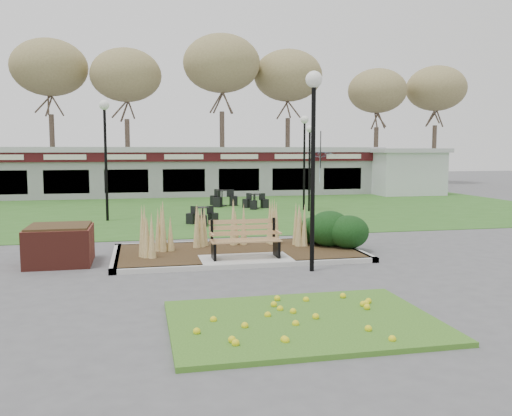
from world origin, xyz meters
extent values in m
plane|color=#515154|center=(0.00, 0.00, 0.00)|extent=(100.00, 100.00, 0.00)
cube|color=#2E5F1E|center=(0.00, 12.00, 0.01)|extent=(34.00, 16.00, 0.02)
cube|color=#35631C|center=(0.00, -4.60, 0.04)|extent=(4.20, 3.00, 0.08)
cube|color=#322114|center=(0.00, 1.20, 0.06)|extent=(6.22, 3.22, 0.12)
cube|color=#B7B7B2|center=(0.00, -0.41, 0.06)|extent=(6.40, 0.18, 0.12)
cube|color=#B7B7B2|center=(0.00, 2.81, 0.06)|extent=(6.40, 0.18, 0.12)
cube|color=#B7B7B2|center=(-3.11, 1.20, 0.06)|extent=(0.18, 3.40, 0.12)
cube|color=#B7B7B2|center=(3.11, 1.20, 0.06)|extent=(0.18, 3.40, 0.12)
cube|color=#B7B7B2|center=(0.00, 0.15, 0.07)|extent=(2.20, 1.20, 0.13)
cone|color=tan|center=(-1.90, 1.60, 0.70)|extent=(0.36, 0.36, 1.15)
cone|color=tan|center=(-0.90, 2.00, 0.70)|extent=(0.36, 0.36, 1.15)
cone|color=tan|center=(0.20, 2.20, 0.70)|extent=(0.36, 0.36, 1.15)
cone|color=tan|center=(1.10, 2.00, 0.70)|extent=(0.36, 0.36, 1.15)
cone|color=tan|center=(1.90, 1.60, 0.70)|extent=(0.36, 0.36, 1.15)
cone|color=tan|center=(-2.40, 0.80, 0.70)|extent=(0.36, 0.36, 1.15)
ellipsoid|color=black|center=(2.60, 1.40, 0.59)|extent=(1.21, 1.10, 0.99)
ellipsoid|color=black|center=(3.00, 1.00, 0.54)|extent=(1.10, 1.00, 0.90)
ellipsoid|color=black|center=(2.90, 1.90, 0.53)|extent=(1.06, 0.96, 0.86)
ellipsoid|color=black|center=(2.30, 1.90, 0.48)|extent=(0.92, 0.84, 0.76)
cube|color=#987044|center=(0.00, 0.15, 0.56)|extent=(1.70, 0.57, 0.04)
cube|color=#987044|center=(0.00, 0.46, 0.84)|extent=(1.70, 0.13, 0.44)
cube|color=black|center=(-0.78, 0.15, 0.34)|extent=(0.06, 0.55, 0.42)
cube|color=black|center=(0.78, 0.15, 0.34)|extent=(0.06, 0.55, 0.42)
cube|color=black|center=(-0.78, 0.45, 0.81)|extent=(0.06, 0.06, 0.50)
cube|color=black|center=(0.78, 0.45, 0.81)|extent=(0.06, 0.06, 0.50)
cube|color=#987044|center=(-0.82, 0.13, 0.74)|extent=(0.05, 0.50, 0.04)
cube|color=#987044|center=(0.82, 0.13, 0.74)|extent=(0.05, 0.50, 0.04)
cube|color=maroon|center=(-4.40, 1.00, 0.45)|extent=(1.50, 1.50, 0.90)
cube|color=#322114|center=(-4.40, 1.00, 0.92)|extent=(1.40, 1.40, 0.06)
cube|color=#97979A|center=(0.00, 20.00, 1.30)|extent=(24.00, 3.00, 2.60)
cube|color=#400D11|center=(0.00, 18.45, 2.35)|extent=(24.00, 0.18, 0.55)
cube|color=#B8B8BD|center=(0.00, 20.00, 2.75)|extent=(24.60, 3.40, 0.30)
cube|color=silver|center=(0.00, 18.34, 2.35)|extent=(22.00, 0.02, 0.28)
cube|color=black|center=(0.00, 18.55, 1.00)|extent=(22.00, 0.10, 1.30)
cube|color=silver|center=(13.50, 18.00, 1.30)|extent=(4.00, 3.00, 2.60)
cube|color=#B8B8BD|center=(13.50, 18.00, 2.70)|extent=(4.40, 3.40, 0.25)
cylinder|color=#47382B|center=(-9.00, 28.00, 2.59)|extent=(0.36, 0.36, 5.17)
ellipsoid|color=olive|center=(-9.00, 28.00, 8.39)|extent=(5.24, 5.24, 3.93)
cylinder|color=#47382B|center=(-3.00, 28.00, 2.59)|extent=(0.36, 0.36, 5.17)
ellipsoid|color=olive|center=(-3.00, 28.00, 8.39)|extent=(5.24, 5.24, 3.93)
cylinder|color=#47382B|center=(3.00, 28.00, 2.59)|extent=(0.36, 0.36, 5.17)
ellipsoid|color=olive|center=(3.00, 28.00, 8.39)|extent=(5.24, 5.24, 3.93)
cylinder|color=#47382B|center=(9.00, 28.00, 2.59)|extent=(0.36, 0.36, 5.17)
ellipsoid|color=olive|center=(9.00, 28.00, 8.39)|extent=(5.24, 5.24, 3.93)
cylinder|color=#47382B|center=(15.00, 28.00, 2.59)|extent=(0.36, 0.36, 5.17)
ellipsoid|color=olive|center=(15.00, 28.00, 8.39)|extent=(5.24, 5.24, 3.93)
cylinder|color=#47382B|center=(21.00, 28.00, 2.59)|extent=(0.36, 0.36, 5.17)
ellipsoid|color=olive|center=(21.00, 28.00, 8.39)|extent=(5.24, 5.24, 3.93)
cylinder|color=black|center=(1.31, -1.01, 2.06)|extent=(0.10, 0.10, 4.12)
sphere|color=white|center=(1.31, -1.01, 4.29)|extent=(0.37, 0.37, 0.37)
cylinder|color=black|center=(-3.73, 8.93, 2.13)|extent=(0.11, 0.11, 4.26)
sphere|color=white|center=(-3.73, 8.93, 4.43)|extent=(0.38, 0.38, 0.38)
cylinder|color=black|center=(4.88, 10.37, 1.76)|extent=(0.09, 0.09, 3.52)
sphere|color=white|center=(4.88, 10.37, 3.66)|extent=(0.32, 0.32, 0.32)
cylinder|color=black|center=(4.82, 10.96, 1.97)|extent=(0.10, 0.10, 3.94)
sphere|color=white|center=(4.82, 10.96, 4.09)|extent=(0.35, 0.35, 0.35)
cylinder|color=black|center=(-0.26, 7.08, 0.03)|extent=(0.38, 0.38, 0.03)
cylinder|color=black|center=(-0.26, 7.08, 0.34)|extent=(0.04, 0.04, 0.61)
cylinder|color=black|center=(-0.26, 7.08, 0.65)|extent=(0.51, 0.51, 0.02)
cube|color=black|center=(0.16, 7.29, 0.22)|extent=(0.39, 0.39, 0.39)
cube|color=black|center=(-0.65, 7.35, 0.22)|extent=(0.40, 0.40, 0.39)
cube|color=black|center=(-0.29, 6.61, 0.22)|extent=(0.31, 0.31, 0.39)
cylinder|color=black|center=(2.77, 12.03, 0.03)|extent=(0.39, 0.39, 0.03)
cylinder|color=black|center=(2.77, 12.03, 0.35)|extent=(0.04, 0.04, 0.65)
cylinder|color=black|center=(2.77, 12.03, 0.68)|extent=(0.54, 0.54, 0.02)
cube|color=black|center=(3.26, 12.12, 0.23)|extent=(0.36, 0.36, 0.41)
cube|color=black|center=(2.45, 12.41, 0.23)|extent=(0.43, 0.43, 0.41)
cube|color=black|center=(2.61, 11.57, 0.23)|extent=(0.39, 0.39, 0.41)
cylinder|color=black|center=(1.42, 13.43, 0.04)|extent=(0.45, 0.45, 0.03)
cylinder|color=black|center=(1.42, 13.43, 0.40)|extent=(0.05, 0.05, 0.74)
cylinder|color=black|center=(1.42, 13.43, 0.78)|extent=(0.62, 0.62, 0.03)
cube|color=black|center=(1.99, 13.43, 0.26)|extent=(0.35, 0.35, 0.47)
cube|color=black|center=(1.14, 13.91, 0.26)|extent=(0.48, 0.48, 0.47)
cube|color=black|center=(1.15, 12.93, 0.26)|extent=(0.48, 0.48, 0.47)
cylinder|color=black|center=(8.00, 18.00, 1.10)|extent=(0.06, 0.06, 2.20)
imported|color=#2F63A5|center=(8.00, 18.00, 1.74)|extent=(2.63, 2.67, 2.00)
camera|label=1|loc=(-2.48, -12.57, 2.75)|focal=38.00mm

